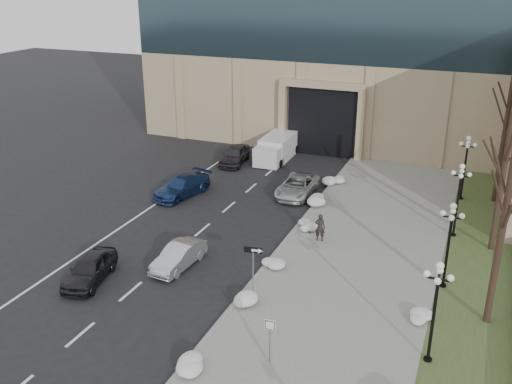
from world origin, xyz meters
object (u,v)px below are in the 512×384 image
car_b (179,256)px  box_truck (277,148)px  car_e (235,155)px  lamppost_a (436,299)px  lamppost_b (450,234)px  car_d (297,186)px  one_way_sign (256,256)px  car_c (182,186)px  pedestrian (320,227)px  lamppost_c (459,191)px  car_a (90,269)px  keep_sign (270,332)px  lamppost_d (466,159)px

car_b → box_truck: (-1.68, 20.20, 0.32)m
car_e → car_b: bearing=-82.5°
lamppost_a → car_e: bearing=131.4°
car_e → box_truck: size_ratio=0.70×
car_b → lamppost_b: (13.78, 3.25, 2.42)m
car_b → lamppost_b: 14.37m
car_d → one_way_sign: one_way_sign is taller
car_c → pedestrian: bearing=-4.2°
lamppost_b → lamppost_c: (0.00, 6.50, 0.00)m
car_a → car_e: car_e is taller
car_c → one_way_sign: (10.09, -10.36, 1.43)m
pedestrian → lamppost_c: size_ratio=0.36×
box_truck → lamppost_b: (15.47, -16.95, 2.10)m
keep_sign → lamppost_b: bearing=51.7°
lamppost_d → lamppost_c: bearing=-90.0°
one_way_sign → car_b: bearing=159.8°
keep_sign → lamppost_c: (6.12, 15.65, 1.48)m
car_b → pedestrian: pedestrian is taller
car_d → keep_sign: (5.02, -18.66, 0.89)m
pedestrian → lamppost_d: (7.43, 10.34, 2.09)m
one_way_sign → lamppost_c: 13.86m
lamppost_d → car_c: bearing=-160.1°
car_a → car_b: 4.75m
pedestrian → lamppost_b: lamppost_b is taller
car_b → box_truck: 20.27m
car_c → car_e: size_ratio=1.10×
car_e → one_way_sign: 20.89m
car_c → lamppost_c: (18.86, 0.33, 2.36)m
car_d → one_way_sign: (2.37, -13.70, 1.45)m
one_way_sign → lamppost_d: lamppost_d is taller
car_d → lamppost_b: lamppost_b is taller
one_way_sign → car_c: bearing=124.6°
car_d → lamppost_a: size_ratio=1.05×
car_d → lamppost_d: bearing=16.0°
car_c → keep_sign: (12.74, -15.32, 0.88)m
car_c → lamppost_d: bearing=32.8°
car_b → one_way_sign: one_way_sign is taller
car_b → car_d: 13.03m
pedestrian → keep_sign: keep_sign is taller
car_b → car_c: (-5.08, 9.42, 0.06)m
car_a → one_way_sign: bearing=2.5°
keep_sign → lamppost_a: size_ratio=0.45×
car_b → keep_sign: (7.66, -5.90, 0.94)m
lamppost_b → lamppost_a: bearing=-90.0°
car_b → keep_sign: size_ratio=1.83×
pedestrian → box_truck: box_truck is taller
one_way_sign → lamppost_b: bearing=15.8°
car_a → pedestrian: 13.43m
car_d → lamppost_b: bearing=-41.9°
car_e → lamppost_a: bearing=-55.6°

